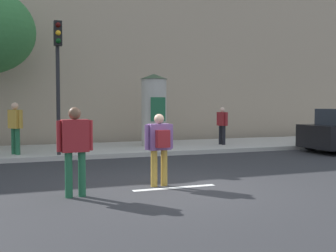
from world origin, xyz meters
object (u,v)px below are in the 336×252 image
at_px(traffic_light, 58,65).
at_px(poster_column, 154,109).
at_px(pedestrian_in_red_top, 75,144).
at_px(pedestrian_with_backpack, 15,124).
at_px(pedestrian_in_light_jacket, 160,143).
at_px(pedestrian_near_pole, 222,123).

distance_m(traffic_light, poster_column, 4.37).
xyz_separation_m(pedestrian_in_red_top, pedestrian_with_backpack, (-1.07, 6.00, 0.12)).
height_order(poster_column, pedestrian_in_light_jacket, poster_column).
xyz_separation_m(pedestrian_in_red_top, pedestrian_near_pole, (6.59, 6.62, 0.01)).
xyz_separation_m(pedestrian_in_light_jacket, pedestrian_with_backpack, (-2.87, 5.61, 0.21)).
distance_m(traffic_light, pedestrian_with_backpack, 2.31).
bearing_deg(pedestrian_in_light_jacket, pedestrian_in_red_top, -167.79).
xyz_separation_m(pedestrian_in_light_jacket, pedestrian_in_red_top, (-1.80, -0.39, 0.09)).
xyz_separation_m(poster_column, pedestrian_near_pole, (2.66, -0.56, -0.54)).
relative_size(traffic_light, pedestrian_in_red_top, 2.46).
height_order(pedestrian_in_light_jacket, pedestrian_with_backpack, pedestrian_with_backpack).
relative_size(pedestrian_in_red_top, pedestrian_with_backpack, 1.02).
distance_m(traffic_light, pedestrian_in_light_jacket, 5.61).
distance_m(poster_column, pedestrian_near_pole, 2.77).
height_order(poster_column, pedestrian_in_red_top, poster_column).
distance_m(traffic_light, pedestrian_in_red_top, 5.71).
height_order(pedestrian_in_light_jacket, pedestrian_in_red_top, pedestrian_in_red_top).
xyz_separation_m(traffic_light, poster_column, (3.73, 1.81, -1.40)).
bearing_deg(pedestrian_with_backpack, poster_column, 13.28).
xyz_separation_m(traffic_light, pedestrian_in_red_top, (-0.21, -5.37, -1.94)).
distance_m(poster_column, pedestrian_with_backpack, 5.16).
distance_m(poster_column, pedestrian_in_light_jacket, 7.15).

